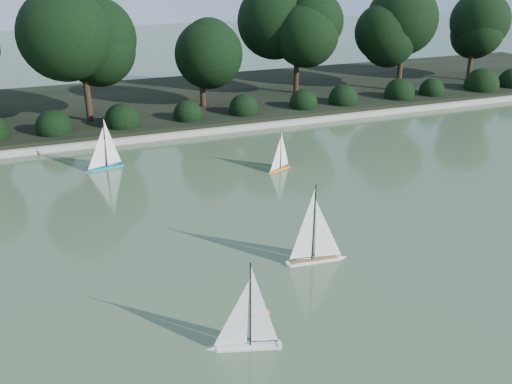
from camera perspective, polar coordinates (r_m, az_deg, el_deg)
ground at (r=10.64m, az=7.31°, el=-7.66°), size 80.00×80.00×0.00m
pond_coping at (r=18.35m, az=-6.14°, el=5.95°), size 40.00×0.35×0.18m
far_bank at (r=22.09m, az=-9.00°, el=8.85°), size 40.00×8.00×0.30m
tree_line at (r=20.44m, az=-4.93°, el=15.04°), size 26.31×3.93×4.39m
shrub_hedge at (r=19.09m, az=-6.93°, el=7.70°), size 29.10×1.10×1.10m
sailboat_white_a at (r=8.54m, az=-1.45°, el=-14.03°), size 1.12×0.48×1.54m
sailboat_white_b at (r=10.76m, az=6.33°, el=-5.65°), size 1.24×0.32×1.68m
sailboat_orange at (r=15.19m, az=2.24°, el=2.83°), size 0.83×0.46×1.17m
sailboat_teal at (r=15.79m, az=-15.14°, el=3.04°), size 1.12×0.43×1.53m
race_buoy at (r=9.39m, az=0.99°, el=-12.00°), size 0.14×0.14×0.14m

